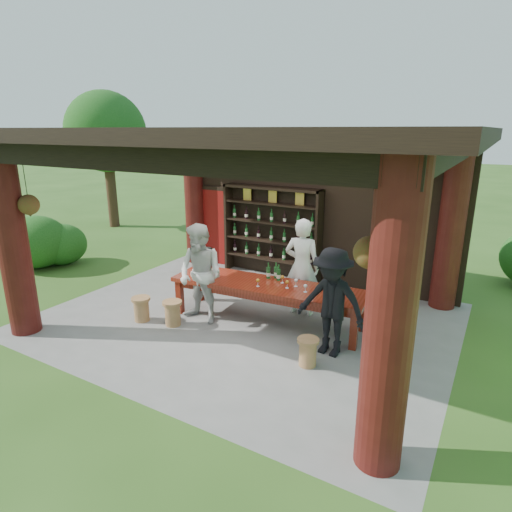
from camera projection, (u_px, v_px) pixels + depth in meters
The scene contains 15 objects.
ground at pixel (246, 319), 8.18m from camera, with size 90.00×90.00×0.00m, color #2D5119.
pavilion at pixel (256, 205), 7.93m from camera, with size 7.50×6.00×3.60m.
wine_shelf at pixel (271, 232), 10.26m from camera, with size 2.49×0.38×2.20m.
tasting_table at pixel (267, 290), 7.89m from camera, with size 3.72×1.25×0.75m.
stool_near_left at pixel (173, 312), 7.85m from camera, with size 0.36×0.36×0.47m.
stool_near_right at pixel (308, 351), 6.50m from camera, with size 0.34×0.34×0.44m.
stool_far_left at pixel (141, 308), 8.04m from camera, with size 0.35×0.35×0.47m.
host at pixel (302, 267), 8.20m from camera, with size 0.69×0.45×1.89m, color silver.
guest_woman at pixel (201, 274), 7.83m from camera, with size 0.90×0.70×1.86m, color beige.
guest_man at pixel (332, 302), 6.68m from camera, with size 1.14×0.65×1.76m, color black.
table_bottles at pixel (274, 271), 8.08m from camera, with size 0.30×0.18×0.31m.
table_glasses at pixel (296, 285), 7.61m from camera, with size 1.28×0.45×0.15m.
napkin_basket at pixel (211, 274), 8.21m from camera, with size 0.26×0.18×0.14m, color #BF6672.
shrubs at pixel (307, 288), 8.26m from camera, with size 15.13×9.48×1.36m.
trees at pixel (497, 137), 6.32m from camera, with size 22.13×10.85×4.80m.
Camera 1 is at (3.94, -6.38, 3.48)m, focal length 30.00 mm.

